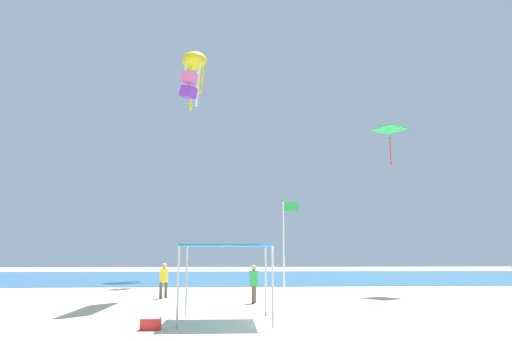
{
  "coord_description": "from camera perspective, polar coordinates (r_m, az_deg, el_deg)",
  "views": [
    {
      "loc": [
        -2.19,
        -14.8,
        2.17
      ],
      "look_at": [
        -0.68,
        11.97,
        6.95
      ],
      "focal_mm": 32.28,
      "sensor_mm": 36.0,
      "label": 1
    }
  ],
  "objects": [
    {
      "name": "canopy_tent",
      "position": [
        15.24,
        -3.7,
        -9.65
      ],
      "size": [
        2.84,
        2.75,
        2.42
      ],
      "color": "#B2B2B7",
      "rests_on": "ground"
    },
    {
      "name": "person_central",
      "position": [
        20.59,
        -0.27,
        -13.49
      ],
      "size": [
        0.39,
        0.42,
        1.62
      ],
      "rotation": [
        0.0,
        0.0,
        4.45
      ],
      "color": "brown",
      "rests_on": "ground"
    },
    {
      "name": "kite_octopus_yellow",
      "position": [
        44.22,
        -7.64,
        12.94
      ],
      "size": [
        2.54,
        2.54,
        5.43
      ],
      "rotation": [
        0.0,
        0.0,
        0.11
      ],
      "color": "yellow"
    },
    {
      "name": "kite_diamond_green",
      "position": [
        28.07,
        16.21,
        4.69
      ],
      "size": [
        2.15,
        2.15,
        2.14
      ],
      "rotation": [
        0.0,
        0.0,
        2.11
      ],
      "color": "green"
    },
    {
      "name": "ocean_strip",
      "position": [
        42.15,
        -0.26,
        -13.04
      ],
      "size": [
        110.0,
        24.08,
        0.03
      ],
      "primitive_type": "cube",
      "color": "#28608C",
      "rests_on": "ground"
    },
    {
      "name": "cooler_box",
      "position": [
        14.08,
        -12.92,
        -17.99
      ],
      "size": [
        0.57,
        0.37,
        0.35
      ],
      "color": "red",
      "rests_on": "ground"
    },
    {
      "name": "ground",
      "position": [
        15.13,
        5.42,
        -18.49
      ],
      "size": [
        110.0,
        110.0,
        0.1
      ],
      "primitive_type": "cube",
      "color": "beige"
    },
    {
      "name": "person_near_tent",
      "position": [
        23.13,
        -11.36,
        -12.89
      ],
      "size": [
        0.39,
        0.39,
        1.65
      ],
      "rotation": [
        0.0,
        0.0,
        0.75
      ],
      "color": "brown",
      "rests_on": "ground"
    },
    {
      "name": "kite_box_pink",
      "position": [
        36.29,
        -8.34,
        10.45
      ],
      "size": [
        1.45,
        1.42,
        2.18
      ],
      "rotation": [
        0.0,
        0.0,
        4.08
      ],
      "color": "pink"
    },
    {
      "name": "banner_flag",
      "position": [
        17.98,
        3.65,
        -9.21
      ],
      "size": [
        0.61,
        0.06,
        4.11
      ],
      "color": "silver",
      "rests_on": "ground"
    }
  ]
}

